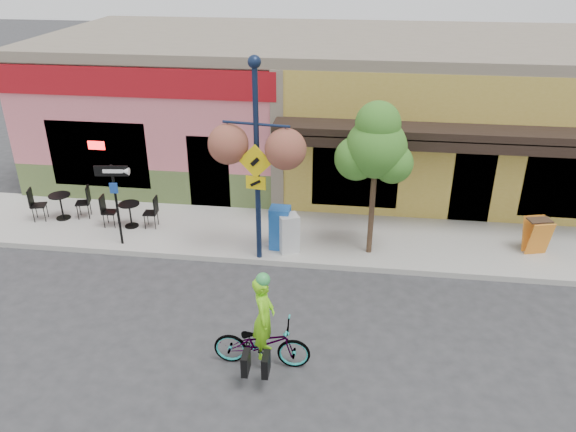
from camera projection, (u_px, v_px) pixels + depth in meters
The scene contains 14 objects.
ground at pixel (298, 279), 13.35m from camera, with size 90.00×90.00×0.00m, color #2D2D30.
sidewalk at pixel (307, 236), 15.10m from camera, with size 24.00×3.00×0.15m, color #9E9B93.
curb at pixel (301, 264), 13.81m from camera, with size 24.00×0.12×0.15m, color #A8A59E.
building at pixel (324, 104), 19.03m from camera, with size 18.20×8.20×4.50m, color #C9636E, non-canonical shape.
bicycle at pixel (262, 343), 10.47m from camera, with size 0.64×1.83×0.96m, color #9A0F0E.
cyclist_rider at pixel (264, 328), 10.31m from camera, with size 0.60×0.40×1.65m, color #79DC17.
lamp_post at pixel (257, 164), 12.90m from camera, with size 1.57×0.63×4.93m, color #131F3B, non-canonical shape.
one_way_sign at pixel (117, 205), 14.12m from camera, with size 0.83×0.18×2.18m, color black, non-canonical shape.
cafe_set_left at pixel (61, 203), 15.71m from camera, with size 1.59×0.79×0.95m, color black, non-canonical shape.
cafe_set_right at pixel (130, 212), 15.27m from camera, with size 1.51×0.75×0.90m, color black, non-canonical shape.
newspaper_box_blue at pixel (280, 228), 14.18m from camera, with size 0.50×0.45×1.11m, color #1C55AB, non-canonical shape.
newspaper_box_grey at pixel (289, 233), 14.05m from camera, with size 0.47×0.42×1.00m, color beige, non-canonical shape.
street_tree at pixel (374, 180), 13.35m from camera, with size 1.53×1.53×3.92m, color #3D7A26, non-canonical shape.
sandwich_board at pixel (540, 239), 13.84m from camera, with size 0.56×0.41×0.93m, color orange, non-canonical shape.
Camera 1 is at (1.24, -11.26, 7.23)m, focal length 35.00 mm.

